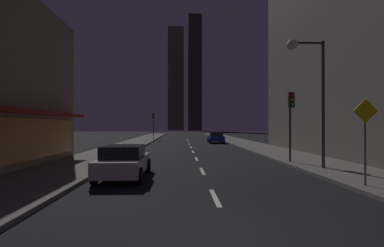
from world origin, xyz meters
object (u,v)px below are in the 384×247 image
object	(u,v)px
car_parked_far	(216,137)
pedestrian_crossing_sign	(365,134)
car_parked_near	(124,161)
traffic_light_far_left	(153,120)
street_lamp_right	(307,72)
fire_hydrant_far_left	(125,147)
traffic_light_near_right	(291,111)

from	to	relation	value
car_parked_far	pedestrian_crossing_sign	xyz separation A→B (m)	(2.00, -27.22, 1.28)
car_parked_near	traffic_light_far_left	distance (m)	33.27
car_parked_near	pedestrian_crossing_sign	bearing A→B (deg)	-15.69
street_lamp_right	pedestrian_crossing_sign	xyz separation A→B (m)	(0.22, -4.15, -3.05)
fire_hydrant_far_left	traffic_light_far_left	xyz separation A→B (m)	(0.40, 21.28, 2.74)
fire_hydrant_far_left	street_lamp_right	xyz separation A→B (m)	(11.28, -10.27, 4.61)
car_parked_near	traffic_light_far_left	bearing A→B (deg)	93.28
pedestrian_crossing_sign	car_parked_far	bearing A→B (deg)	94.20
car_parked_near	fire_hydrant_far_left	size ratio (longest dim) A/B	6.48
traffic_light_far_left	street_lamp_right	xyz separation A→B (m)	(10.88, -31.56, 1.87)
traffic_light_near_right	traffic_light_far_left	bearing A→B (deg)	110.70
traffic_light_near_right	traffic_light_far_left	xyz separation A→B (m)	(-11.00, 29.11, 0.00)
street_lamp_right	car_parked_near	bearing A→B (deg)	-170.11
car_parked_near	fire_hydrant_far_left	distance (m)	12.07
car_parked_far	traffic_light_far_left	distance (m)	12.68
car_parked_near	traffic_light_near_right	bearing A→B (deg)	23.82
pedestrian_crossing_sign	traffic_light_near_right	bearing A→B (deg)	90.87
car_parked_far	pedestrian_crossing_sign	bearing A→B (deg)	-85.80
traffic_light_near_right	traffic_light_far_left	world-z (taller)	same
pedestrian_crossing_sign	fire_hydrant_far_left	bearing A→B (deg)	128.56
fire_hydrant_far_left	street_lamp_right	world-z (taller)	street_lamp_right
street_lamp_right	pedestrian_crossing_sign	distance (m)	5.15
fire_hydrant_far_left	street_lamp_right	bearing A→B (deg)	-42.33
traffic_light_near_right	street_lamp_right	size ratio (longest dim) A/B	0.64
car_parked_far	fire_hydrant_far_left	world-z (taller)	car_parked_far
traffic_light_far_left	traffic_light_near_right	bearing A→B (deg)	-69.30
fire_hydrant_far_left	traffic_light_near_right	world-z (taller)	traffic_light_near_right
car_parked_far	street_lamp_right	world-z (taller)	street_lamp_right
car_parked_far	pedestrian_crossing_sign	distance (m)	27.32
car_parked_near	street_lamp_right	size ratio (longest dim) A/B	0.64
fire_hydrant_far_left	pedestrian_crossing_sign	distance (m)	18.51
traffic_light_near_right	pedestrian_crossing_sign	xyz separation A→B (m)	(0.10, -6.60, -1.18)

